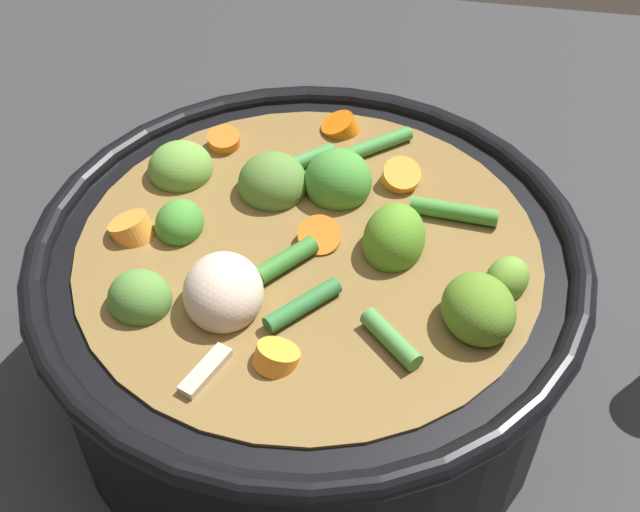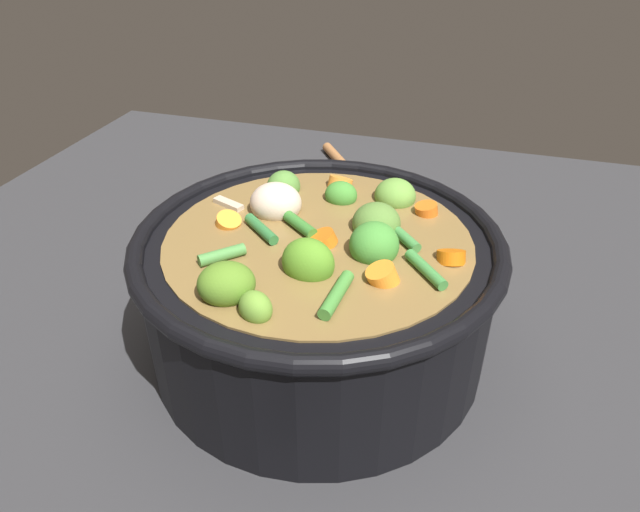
% 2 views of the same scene
% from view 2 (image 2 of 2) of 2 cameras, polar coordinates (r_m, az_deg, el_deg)
% --- Properties ---
extents(ground_plane, '(1.10, 1.10, 0.00)m').
position_cam_2_polar(ground_plane, '(0.57, -0.17, -8.85)').
color(ground_plane, '#2D2D30').
extents(cooking_pot, '(0.32, 0.32, 0.15)m').
position_cam_2_polar(cooking_pot, '(0.52, -0.17, -3.30)').
color(cooking_pot, black).
rests_on(cooking_pot, ground_plane).
extents(wooden_spoon, '(0.21, 0.22, 0.02)m').
position_cam_2_polar(wooden_spoon, '(0.86, -1.73, 7.55)').
color(wooden_spoon, '#9F6639').
rests_on(wooden_spoon, ground_plane).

